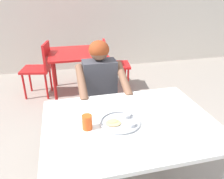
{
  "coord_description": "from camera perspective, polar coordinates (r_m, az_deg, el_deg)",
  "views": [
    {
      "loc": [
        -0.47,
        -1.22,
        1.64
      ],
      "look_at": [
        -0.1,
        0.31,
        0.9
      ],
      "focal_mm": 35.06,
      "sensor_mm": 36.0,
      "label": 1
    }
  ],
  "objects": [
    {
      "name": "thali_tray",
      "position": [
        1.59,
        2.26,
        -8.43
      ],
      "size": [
        0.29,
        0.29,
        0.03
      ],
      "color": "#B7BABF",
      "rests_on": "table_foreground"
    },
    {
      "name": "diner_foreground",
      "position": [
        2.23,
        -2.76,
        0.3
      ],
      "size": [
        0.49,
        0.55,
        1.17
      ],
      "color": "#3B3B3B",
      "rests_on": "ground"
    },
    {
      "name": "chair_red_right",
      "position": [
        3.72,
        -0.09,
        7.24
      ],
      "size": [
        0.49,
        0.46,
        0.84
      ],
      "color": "red",
      "rests_on": "ground"
    },
    {
      "name": "chair_foreground",
      "position": [
        2.52,
        -3.59,
        -2.21
      ],
      "size": [
        0.4,
        0.41,
        0.82
      ],
      "color": "#3F3F44",
      "rests_on": "ground"
    },
    {
      "name": "drinking_cup",
      "position": [
        1.52,
        -6.51,
        -8.36
      ],
      "size": [
        0.07,
        0.07,
        0.1
      ],
      "color": "#D84C19",
      "rests_on": "table_foreground"
    },
    {
      "name": "chair_red_left",
      "position": [
        3.64,
        -18.14,
        5.86
      ],
      "size": [
        0.5,
        0.46,
        0.87
      ],
      "color": "red",
      "rests_on": "ground"
    },
    {
      "name": "table_background_red",
      "position": [
        3.57,
        -9.0,
        8.38
      ],
      "size": [
        0.89,
        0.84,
        0.7
      ],
      "color": "red",
      "rests_on": "ground"
    },
    {
      "name": "table_foreground",
      "position": [
        1.66,
        4.6,
        -10.13
      ],
      "size": [
        1.25,
        0.94,
        0.75
      ],
      "color": "white",
      "rests_on": "ground"
    }
  ]
}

